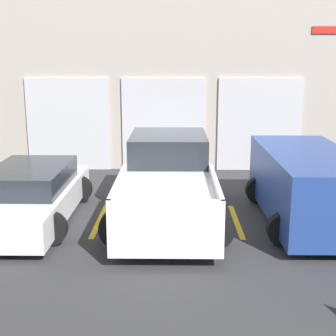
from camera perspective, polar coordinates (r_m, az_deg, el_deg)
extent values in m
plane|color=#2D2D30|center=(12.43, 0.09, -3.33)|extent=(28.00, 28.00, 0.00)
cube|color=#9E9389|center=(15.22, 0.25, 10.86)|extent=(17.41, 0.60, 5.82)
cube|color=#ADADB2|center=(15.39, -12.04, 5.22)|extent=(2.66, 0.08, 2.94)
cube|color=#ADADB2|center=(15.02, -0.53, 5.31)|extent=(2.66, 0.08, 2.94)
cube|color=#ADADB2|center=(15.26, 11.07, 5.19)|extent=(2.66, 0.08, 2.94)
cube|color=#B21E19|center=(15.61, 18.81, 15.65)|extent=(0.90, 0.03, 0.22)
cube|color=white|center=(10.31, -0.04, -3.08)|extent=(1.98, 5.02, 0.85)
cube|color=#1E2328|center=(11.48, 0.06, 2.52)|extent=(1.83, 2.26, 0.67)
cube|color=white|center=(9.15, -6.11, -1.93)|extent=(0.08, 2.76, 0.18)
cube|color=white|center=(9.12, 5.85, -1.97)|extent=(0.08, 2.76, 0.18)
cube|color=white|center=(7.80, -0.30, -4.55)|extent=(1.98, 0.08, 0.18)
cylinder|color=black|center=(11.92, -4.18, -2.08)|extent=(0.81, 0.22, 0.81)
cylinder|color=black|center=(11.90, 4.32, -2.11)|extent=(0.81, 0.22, 0.81)
cylinder|color=black|center=(8.97, -5.87, -7.35)|extent=(0.81, 0.22, 0.81)
cylinder|color=black|center=(8.94, 5.53, -7.41)|extent=(0.81, 0.22, 0.81)
cube|color=white|center=(10.85, -16.46, -3.92)|extent=(1.82, 4.50, 0.59)
cube|color=#1E2328|center=(10.82, -16.47, -1.04)|extent=(1.60, 2.48, 0.47)
cylinder|color=black|center=(12.40, -18.10, -2.44)|extent=(0.67, 0.22, 0.67)
cylinder|color=black|center=(11.98, -10.83, -2.55)|extent=(0.67, 0.22, 0.67)
cylinder|color=black|center=(9.40, -14.19, -7.18)|extent=(0.67, 0.22, 0.67)
cube|color=navy|center=(10.66, 16.66, -1.86)|extent=(1.82, 4.40, 1.42)
cube|color=#1E2328|center=(12.59, 14.19, 2.75)|extent=(1.64, 0.06, 0.28)
cylinder|color=black|center=(11.90, 11.02, -2.69)|extent=(0.66, 0.22, 0.66)
cylinder|color=black|center=(12.29, 18.39, -2.62)|extent=(0.66, 0.22, 0.66)
cylinder|color=black|center=(9.36, 13.93, -7.27)|extent=(0.66, 0.22, 0.66)
cube|color=gold|center=(10.64, -8.36, -6.35)|extent=(0.12, 2.20, 0.01)
cube|color=gold|center=(10.60, 8.32, -6.42)|extent=(0.12, 2.20, 0.01)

